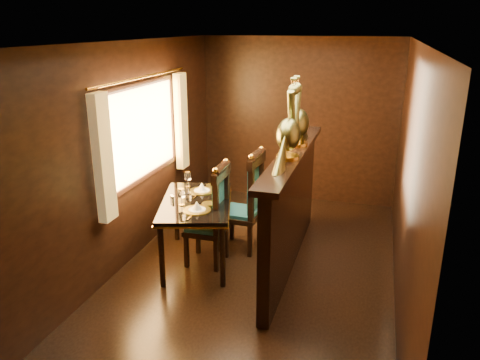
{
  "coord_description": "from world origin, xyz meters",
  "views": [
    {
      "loc": [
        1.17,
        -4.54,
        2.66
      ],
      "look_at": [
        -0.26,
        0.25,
        0.99
      ],
      "focal_mm": 35.0,
      "sensor_mm": 36.0,
      "label": 1
    }
  ],
  "objects_px": {
    "dining_table": "(196,206)",
    "chair_right": "(250,199)",
    "chair_left": "(215,212)",
    "peacock_left": "(289,120)",
    "peacock_right": "(299,110)"
  },
  "relations": [
    {
      "from": "dining_table",
      "to": "chair_right",
      "type": "xyz_separation_m",
      "value": [
        0.51,
        0.46,
        -0.02
      ]
    },
    {
      "from": "chair_left",
      "to": "peacock_left",
      "type": "relative_size",
      "value": 1.54
    },
    {
      "from": "chair_left",
      "to": "peacock_left",
      "type": "xyz_separation_m",
      "value": [
        0.82,
        -0.08,
        1.12
      ]
    },
    {
      "from": "dining_table",
      "to": "peacock_left",
      "type": "height_order",
      "value": "peacock_left"
    },
    {
      "from": "chair_right",
      "to": "chair_left",
      "type": "bearing_deg",
      "value": -117.19
    },
    {
      "from": "chair_right",
      "to": "peacock_right",
      "type": "distance_m",
      "value": 1.22
    },
    {
      "from": "dining_table",
      "to": "chair_left",
      "type": "bearing_deg",
      "value": -17.22
    },
    {
      "from": "dining_table",
      "to": "chair_left",
      "type": "distance_m",
      "value": 0.24
    },
    {
      "from": "chair_left",
      "to": "chair_right",
      "type": "xyz_separation_m",
      "value": [
        0.28,
        0.47,
        0.03
      ]
    },
    {
      "from": "dining_table",
      "to": "chair_left",
      "type": "relative_size",
      "value": 1.18
    },
    {
      "from": "peacock_left",
      "to": "chair_left",
      "type": "bearing_deg",
      "value": 174.29
    },
    {
      "from": "chair_left",
      "to": "peacock_right",
      "type": "relative_size",
      "value": 1.54
    },
    {
      "from": "chair_right",
      "to": "peacock_right",
      "type": "bearing_deg",
      "value": 5.37
    },
    {
      "from": "dining_table",
      "to": "peacock_right",
      "type": "bearing_deg",
      "value": 8.0
    },
    {
      "from": "peacock_right",
      "to": "dining_table",
      "type": "bearing_deg",
      "value": -155.62
    }
  ]
}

